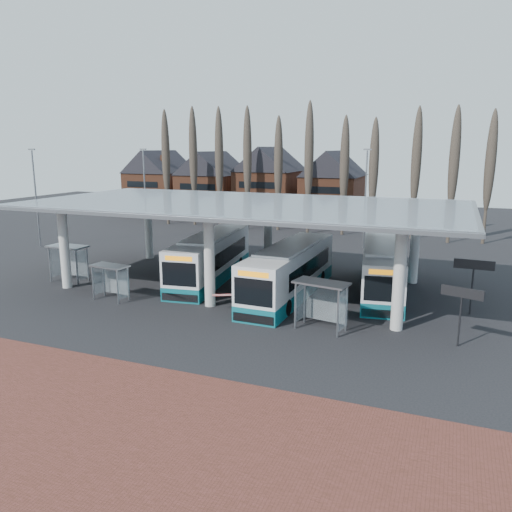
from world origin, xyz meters
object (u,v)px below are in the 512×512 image
at_px(bus_2, 290,272).
at_px(bus_3, 382,269).
at_px(shelter_2, 322,294).
at_px(bus_1, 211,258).
at_px(shelter_0, 70,255).
at_px(shelter_1, 111,274).

xyz_separation_m(bus_2, bus_3, (5.88, 3.48, -0.07)).
xyz_separation_m(bus_2, shelter_2, (3.78, -5.71, 0.36)).
height_order(bus_1, shelter_0, bus_1).
bearing_deg(shelter_2, bus_1, 155.12).
bearing_deg(shelter_0, bus_3, 14.86).
xyz_separation_m(bus_3, shelter_2, (-2.10, -9.18, 0.43)).
bearing_deg(bus_3, shelter_2, -111.61).
relative_size(bus_1, shelter_0, 4.31).
bearing_deg(bus_2, shelter_0, -170.23).
height_order(bus_2, shelter_1, bus_2).
relative_size(bus_3, shelter_2, 3.89).
xyz_separation_m(bus_1, shelter_1, (-3.91, -7.42, 0.07)).
height_order(bus_3, shelter_1, bus_3).
distance_m(bus_2, shelter_1, 12.36).
relative_size(bus_1, shelter_2, 4.03).
bearing_deg(bus_1, bus_3, -1.39).
height_order(bus_1, shelter_2, bus_1).
relative_size(bus_1, shelter_1, 4.82).
bearing_deg(shelter_1, bus_3, 33.71).
bearing_deg(shelter_1, bus_1, 68.33).
height_order(shelter_1, shelter_2, shelter_2).
bearing_deg(bus_1, shelter_2, -42.86).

